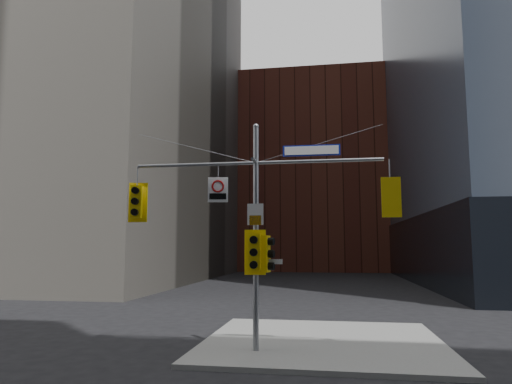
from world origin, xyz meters
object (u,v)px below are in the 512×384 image
(traffic_light_pole_side, at_px, (266,254))
(street_sign_blade, at_px, (311,150))
(traffic_light_east_arm, at_px, (390,198))
(traffic_light_pole_front, at_px, (254,252))
(traffic_light_west_arm, at_px, (137,202))
(regulatory_sign_arm, at_px, (218,189))
(signal_assembly, at_px, (256,212))

(traffic_light_pole_side, xyz_separation_m, street_sign_blade, (1.46, 0.01, 3.26))
(traffic_light_east_arm, bearing_deg, traffic_light_pole_front, 2.13)
(traffic_light_east_arm, height_order, street_sign_blade, street_sign_blade)
(traffic_light_west_arm, relative_size, traffic_light_pole_side, 1.16)
(traffic_light_pole_side, distance_m, regulatory_sign_arm, 2.61)
(traffic_light_west_arm, bearing_deg, street_sign_blade, -8.69)
(traffic_light_east_arm, bearing_deg, traffic_light_pole_side, -1.50)
(signal_assembly, xyz_separation_m, street_sign_blade, (1.78, 0.00, 1.93))
(traffic_light_west_arm, bearing_deg, traffic_light_pole_front, -12.56)
(signal_assembly, xyz_separation_m, traffic_light_pole_front, (-0.00, -0.27, -1.27))
(traffic_light_west_arm, distance_m, traffic_light_pole_side, 4.68)
(regulatory_sign_arm, bearing_deg, traffic_light_east_arm, -7.64)
(traffic_light_west_arm, height_order, traffic_light_pole_front, traffic_light_west_arm)
(street_sign_blade, bearing_deg, traffic_light_east_arm, -0.74)
(traffic_light_pole_side, bearing_deg, signal_assembly, 100.86)
(regulatory_sign_arm, bearing_deg, traffic_light_pole_front, -19.06)
(traffic_light_pole_side, xyz_separation_m, traffic_light_pole_front, (-0.33, -0.26, 0.05))
(signal_assembly, xyz_separation_m, regulatory_sign_arm, (-1.24, -0.02, 0.76))
(signal_assembly, relative_size, traffic_light_pole_front, 5.70)
(traffic_light_pole_front, relative_size, regulatory_sign_arm, 1.72)
(street_sign_blade, xyz_separation_m, regulatory_sign_arm, (-3.03, -0.02, -1.17))
(street_sign_blade, bearing_deg, signal_assembly, 179.41)
(traffic_light_pole_side, bearing_deg, traffic_light_east_arm, -78.67)
(signal_assembly, height_order, traffic_light_west_arm, signal_assembly)
(traffic_light_west_arm, bearing_deg, traffic_light_east_arm, -8.68)
(signal_assembly, bearing_deg, regulatory_sign_arm, -179.07)
(traffic_light_pole_side, relative_size, regulatory_sign_arm, 1.41)
(signal_assembly, distance_m, traffic_light_east_arm, 4.17)
(traffic_light_east_arm, relative_size, traffic_light_pole_front, 0.87)
(traffic_light_east_arm, distance_m, traffic_light_pole_side, 4.19)
(traffic_light_pole_front, relative_size, street_sign_blade, 0.78)
(signal_assembly, height_order, street_sign_blade, signal_assembly)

